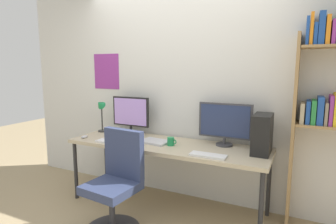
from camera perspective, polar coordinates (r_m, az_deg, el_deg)
wall_back at (r=3.42m, az=2.68°, el=4.35°), size 4.64×0.11×2.60m
desk at (r=3.16m, az=-0.40°, el=-7.32°), size 2.24×0.68×0.74m
office_chair at (r=2.83m, az=-10.52°, el=-15.69°), size 0.52×0.52×0.99m
monitor_left at (r=3.56m, az=-7.57°, el=-0.35°), size 0.51×0.18×0.48m
monitor_right at (r=3.08m, az=11.45°, el=-2.14°), size 0.57×0.18×0.46m
pc_tower at (r=2.91m, az=18.55°, el=-4.22°), size 0.17×0.34×0.39m
desk_lamp at (r=3.75m, az=-13.51°, el=0.49°), size 0.11×0.15×0.44m
keyboard_left at (r=3.24m, az=-11.21°, el=-5.98°), size 0.39×0.13×0.02m
keyboard_right at (r=2.74m, az=8.12°, el=-8.68°), size 0.35×0.13×0.02m
computer_mouse at (r=3.53m, az=-16.57°, el=-4.82°), size 0.06×0.10×0.03m
laptop_closed at (r=3.19m, az=-2.65°, el=-6.01°), size 0.35×0.26×0.02m
coffee_mug at (r=3.06m, az=0.60°, el=-5.98°), size 0.11×0.08×0.09m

